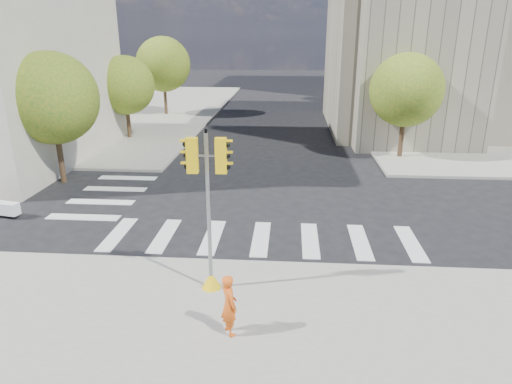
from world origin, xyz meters
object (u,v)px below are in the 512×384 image
lamp_near (401,75)px  traffic_signal (209,225)px  lamp_far (367,62)px  photographer (229,305)px

lamp_near → traffic_signal: (-9.30, -19.75, -2.45)m
lamp_near → lamp_far: bearing=90.0°
lamp_near → traffic_signal: lamp_near is taller
lamp_near → lamp_far: (0.00, 14.00, 0.00)m
lamp_near → photographer: size_ratio=5.11×
lamp_far → photographer: lamp_far is taller
lamp_near → traffic_signal: 21.97m
traffic_signal → photographer: 2.51m
traffic_signal → lamp_near: bearing=62.6°
lamp_near → photographer: 23.69m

